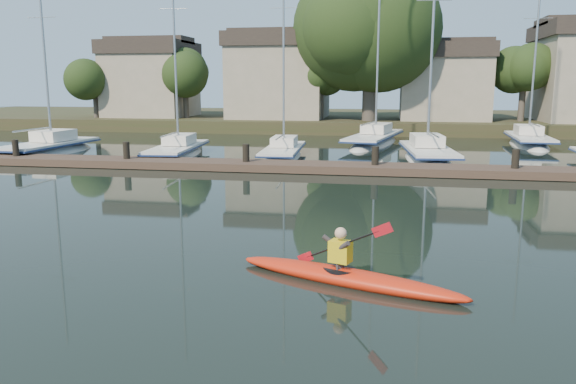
% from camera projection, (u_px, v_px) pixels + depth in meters
% --- Properties ---
extents(ground, '(160.00, 160.00, 0.00)m').
position_uv_depth(ground, '(222.00, 267.00, 12.39)').
color(ground, black).
rests_on(ground, ground).
extents(kayak, '(4.92, 2.33, 1.60)m').
position_uv_depth(kayak, '(346.00, 274.00, 11.38)').
color(kayak, red).
rests_on(kayak, ground).
extents(dock, '(34.00, 2.00, 1.80)m').
position_uv_depth(dock, '(309.00, 167.00, 25.88)').
color(dock, '#4A352A').
rests_on(dock, ground).
extents(sailboat_0, '(2.81, 8.48, 13.26)m').
position_uv_depth(sailboat_0, '(50.00, 158.00, 32.28)').
color(sailboat_0, silver).
rests_on(sailboat_0, ground).
extents(sailboat_1, '(2.80, 8.51, 13.68)m').
position_uv_depth(sailboat_1, '(178.00, 160.00, 31.27)').
color(sailboat_1, silver).
rests_on(sailboat_1, ground).
extents(sailboat_2, '(2.37, 8.31, 13.60)m').
position_uv_depth(sailboat_2, '(283.00, 160.00, 30.88)').
color(sailboat_2, silver).
rests_on(sailboat_2, ground).
extents(sailboat_3, '(3.05, 8.93, 14.12)m').
position_uv_depth(sailboat_3, '(427.00, 164.00, 29.74)').
color(sailboat_3, silver).
rests_on(sailboat_3, ground).
extents(sailboat_6, '(4.39, 11.33, 17.64)m').
position_uv_depth(sailboat_6, '(374.00, 147.00, 37.54)').
color(sailboat_6, silver).
rests_on(sailboat_6, ground).
extents(sailboat_7, '(2.76, 8.77, 13.96)m').
position_uv_depth(sailboat_7, '(528.00, 149.00, 36.70)').
color(sailboat_7, silver).
rests_on(sailboat_7, ground).
extents(shore, '(90.00, 25.25, 12.75)m').
position_uv_depth(shore, '(368.00, 92.00, 50.44)').
color(shore, '#2A3219').
rests_on(shore, ground).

